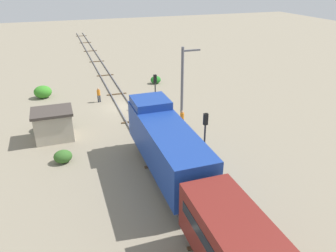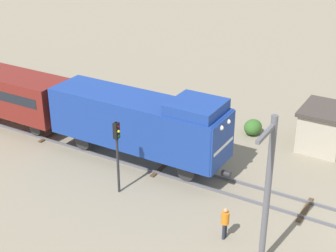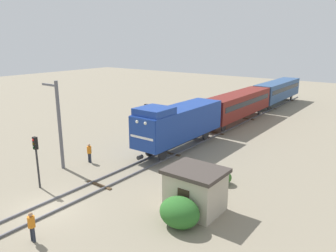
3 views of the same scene
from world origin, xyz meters
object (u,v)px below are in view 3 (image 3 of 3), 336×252
(traffic_signal_mid, at_px, (146,117))
(relay_hut, at_px, (195,189))
(worker_by_signal, at_px, (89,152))
(traffic_signal_near, at_px, (36,153))
(worker_near_track, at_px, (32,225))
(locomotive, at_px, (179,122))
(passenger_car_trailing, at_px, (278,90))
(passenger_car_leading, at_px, (239,103))
(catenary_mast, at_px, (59,123))

(traffic_signal_mid, height_order, relay_hut, traffic_signal_mid)
(traffic_signal_mid, xyz_separation_m, worker_by_signal, (-0.80, -6.71, -1.93))
(traffic_signal_mid, bearing_deg, traffic_signal_near, -89.06)
(traffic_signal_near, xyz_separation_m, traffic_signal_mid, (-0.20, 12.19, 0.25))
(worker_by_signal, bearing_deg, worker_near_track, 168.38)
(locomotive, height_order, worker_by_signal, locomotive)
(passenger_car_trailing, distance_m, relay_hut, 37.65)
(locomotive, xyz_separation_m, worker_by_signal, (-4.20, -7.46, -1.78))
(locomotive, xyz_separation_m, relay_hut, (7.50, -8.94, -1.38))
(passenger_car_leading, xyz_separation_m, catenary_mast, (-5.07, -22.96, 1.35))
(traffic_signal_mid, bearing_deg, passenger_car_leading, 76.43)
(traffic_signal_near, bearing_deg, relay_hut, 20.50)
(passenger_car_leading, relative_size, passenger_car_trailing, 1.00)
(passenger_car_leading, distance_m, passenger_car_trailing, 14.60)
(catenary_mast, bearing_deg, worker_by_signal, 68.13)
(passenger_car_leading, xyz_separation_m, relay_hut, (7.50, -22.28, -1.13))
(passenger_car_trailing, bearing_deg, catenary_mast, -97.68)
(traffic_signal_mid, distance_m, worker_near_track, 17.26)
(passenger_car_trailing, height_order, worker_by_signal, passenger_car_trailing)
(locomotive, distance_m, passenger_car_leading, 13.34)
(traffic_signal_near, bearing_deg, worker_near_track, -35.19)
(traffic_signal_mid, distance_m, worker_by_signal, 7.03)
(traffic_signal_near, bearing_deg, passenger_car_leading, 83.06)
(locomotive, bearing_deg, catenary_mast, -117.78)
(passenger_car_leading, bearing_deg, catenary_mast, -102.45)
(passenger_car_leading, relative_size, catenary_mast, 1.93)
(worker_near_track, bearing_deg, worker_by_signal, 143.29)
(passenger_car_trailing, height_order, traffic_signal_near, same)
(locomotive, bearing_deg, worker_by_signal, -119.38)
(passenger_car_leading, height_order, worker_near_track, passenger_car_leading)
(passenger_car_leading, distance_m, worker_by_signal, 21.27)
(locomotive, height_order, traffic_signal_near, locomotive)
(traffic_signal_mid, xyz_separation_m, catenary_mast, (-1.67, -8.87, 0.96))
(traffic_signal_near, distance_m, traffic_signal_mid, 12.20)
(traffic_signal_mid, bearing_deg, locomotive, 12.41)
(traffic_signal_near, distance_m, worker_near_track, 7.05)
(passenger_car_leading, distance_m, relay_hut, 23.53)
(worker_near_track, distance_m, relay_hut, 9.45)
(locomotive, bearing_deg, passenger_car_trailing, 90.00)
(locomotive, relative_size, traffic_signal_near, 3.04)
(catenary_mast, distance_m, relay_hut, 12.83)
(traffic_signal_mid, relative_size, relay_hut, 1.20)
(locomotive, bearing_deg, worker_near_track, -81.91)
(traffic_signal_near, distance_m, catenary_mast, 4.00)
(traffic_signal_mid, relative_size, worker_near_track, 2.47)
(locomotive, height_order, passenger_car_trailing, locomotive)
(locomotive, bearing_deg, traffic_signal_near, -103.89)
(relay_hut, bearing_deg, traffic_signal_mid, 143.07)
(traffic_signal_near, relative_size, traffic_signal_mid, 0.91)
(worker_near_track, bearing_deg, traffic_signal_mid, 128.06)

